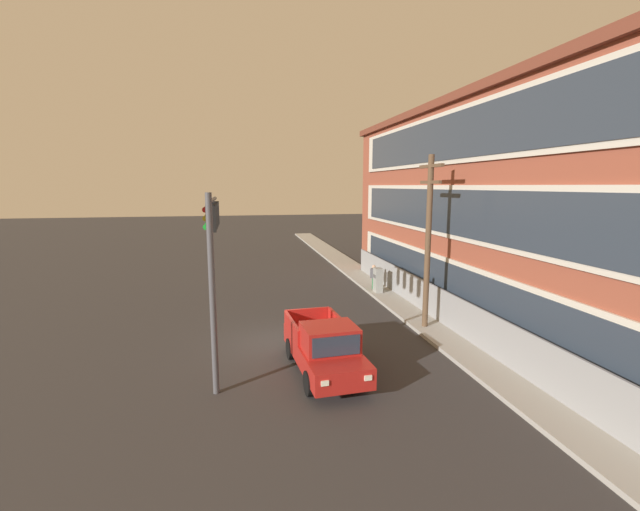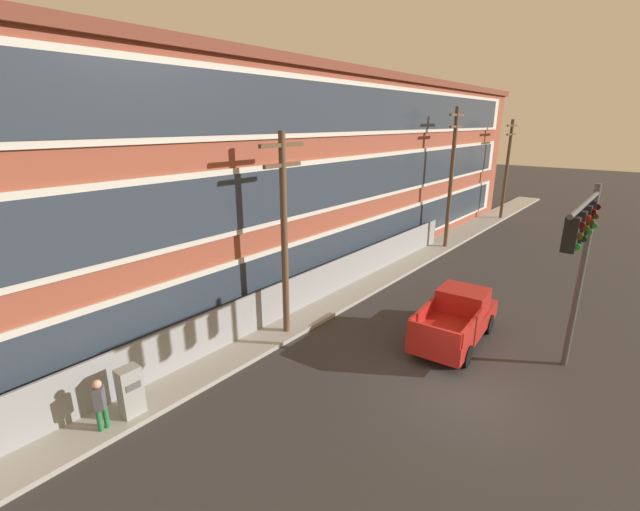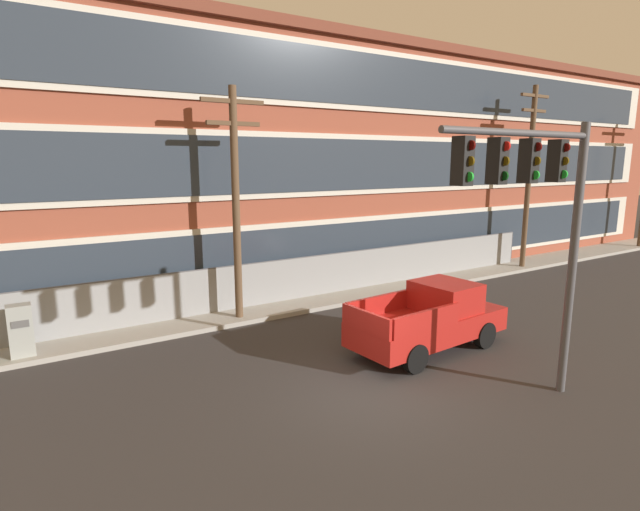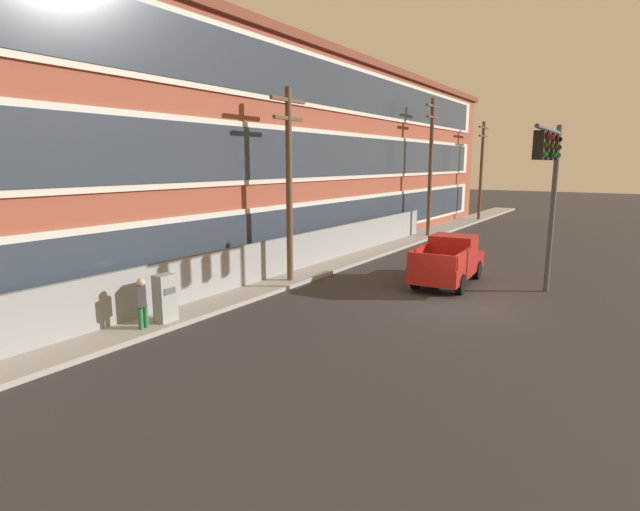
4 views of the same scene
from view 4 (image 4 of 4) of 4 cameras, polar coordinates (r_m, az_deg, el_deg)
name	(u,v)px [view 4 (image 4 of 4)]	position (r m, az deg, el deg)	size (l,w,h in m)	color
ground_plane	(454,307)	(18.38, 15.10, -5.66)	(160.00, 160.00, 0.00)	#333030
sidewalk_building_side	(286,278)	(21.68, -3.88, -2.63)	(80.00, 2.15, 0.16)	#9E9B93
brick_mill_building	(272,156)	(30.71, -5.53, 11.25)	(46.47, 11.20, 10.81)	brown
chain_link_fence	(291,255)	(22.54, -3.37, 0.07)	(29.73, 0.06, 1.81)	gray
traffic_signal_mast	(549,171)	(19.67, 24.75, 8.81)	(4.60, 0.43, 6.41)	#4C4C51
pickup_truck_red	(449,261)	(21.66, 14.51, -0.64)	(5.21, 2.30, 1.97)	#AD1E19
utility_pole_near_corner	(289,179)	(20.50, -3.56, 8.76)	(2.18, 0.26, 7.95)	brown
utility_pole_midblock	(431,163)	(34.48, 12.53, 10.25)	(2.07, 0.26, 9.16)	brown
utility_pole_far_east	(481,166)	(45.63, 17.97, 9.66)	(2.63, 0.26, 8.45)	brown
electrical_cabinet	(165,300)	(16.22, -17.27, -4.91)	(0.62, 0.47, 1.64)	#939993
pedestrian_near_cabinet	(142,302)	(15.68, -19.67, -5.01)	(0.43, 0.46, 1.69)	#236B38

